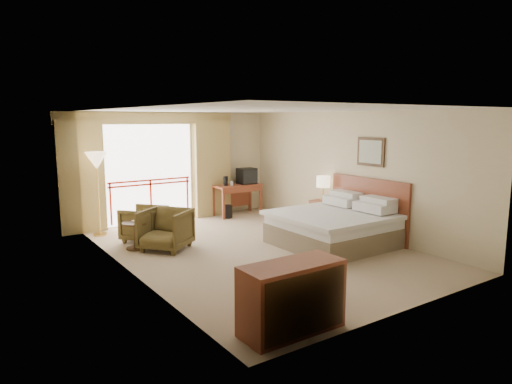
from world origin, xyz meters
TOP-DOWN VIEW (x-y plane):
  - floor at (0.00, 0.00)m, footprint 7.00×7.00m
  - ceiling at (0.00, 0.00)m, footprint 7.00×7.00m
  - wall_back at (0.00, 3.50)m, footprint 5.00×0.00m
  - wall_front at (0.00, -3.50)m, footprint 5.00×0.00m
  - wall_left at (-2.50, 0.00)m, footprint 0.00×7.00m
  - wall_right at (2.50, 0.00)m, footprint 0.00×7.00m
  - balcony_door at (-0.80, 3.48)m, footprint 2.40×0.00m
  - balcony_railing at (-0.80, 3.46)m, footprint 2.09×0.03m
  - curtain_left at (-2.45, 3.35)m, footprint 1.00×0.26m
  - curtain_right at (0.85, 3.35)m, footprint 1.00×0.26m
  - valance at (-0.80, 3.38)m, footprint 4.40×0.22m
  - hvac_vent at (1.30, 3.47)m, footprint 0.50×0.04m
  - bed at (1.50, -0.60)m, footprint 2.13×2.06m
  - headboard at (2.46, -0.60)m, footprint 0.06×2.10m
  - framed_art at (2.47, -0.60)m, footprint 0.04×0.72m
  - nightstand at (2.26, 0.55)m, footprint 0.50×0.58m
  - table_lamp at (2.26, 0.60)m, footprint 0.31×0.31m
  - phone at (2.21, 0.40)m, footprint 0.18×0.15m
  - desk at (1.40, 3.03)m, footprint 1.26×0.61m
  - tv at (1.70, 2.97)m, footprint 0.46×0.37m
  - coffee_maker at (1.05, 2.98)m, footprint 0.14×0.14m
  - cup at (1.20, 2.93)m, footprint 0.10×0.10m
  - wastebasket at (1.01, 2.83)m, footprint 0.32×0.32m
  - armchair_far at (-1.58, 1.88)m, footprint 1.11×1.12m
  - armchair_near at (-1.47, 1.01)m, footprint 1.22×1.22m
  - side_table at (-1.96, 1.37)m, footprint 0.49×0.49m
  - book at (-1.96, 1.37)m, footprint 0.21×0.24m
  - floor_lamp at (-2.22, 2.88)m, footprint 0.47×0.47m
  - dresser at (-1.62, -3.11)m, footprint 1.27×0.54m

SIDE VIEW (x-z plane):
  - floor at x=0.00m, z-range 0.00..0.00m
  - armchair_far at x=-1.58m, z-range -0.36..0.36m
  - armchair_near at x=-1.47m, z-range -0.40..0.40m
  - wastebasket at x=1.01m, z-range 0.00..0.33m
  - nightstand at x=2.26m, z-range 0.00..0.66m
  - side_table at x=-1.96m, z-range 0.10..0.63m
  - bed at x=1.50m, z-range -0.11..0.86m
  - dresser at x=-1.62m, z-range 0.00..0.85m
  - book at x=-1.96m, z-range 0.53..0.55m
  - desk at x=1.40m, z-range 0.23..1.05m
  - headboard at x=2.46m, z-range 0.00..1.30m
  - phone at x=2.21m, z-range 0.66..0.74m
  - balcony_railing at x=-0.80m, z-range 0.30..1.32m
  - cup at x=1.20m, z-range 0.82..0.93m
  - coffee_maker at x=1.05m, z-range 0.82..1.06m
  - tv at x=1.70m, z-range 0.82..1.24m
  - table_lamp at x=2.26m, z-range 0.81..1.36m
  - balcony_door at x=-0.80m, z-range 0.00..2.40m
  - curtain_left at x=-2.45m, z-range 0.00..2.50m
  - curtain_right at x=0.85m, z-range 0.00..2.50m
  - wall_left at x=-2.50m, z-range -2.15..4.85m
  - wall_right at x=2.50m, z-range -2.15..4.85m
  - wall_back at x=0.00m, z-range -1.15..3.85m
  - wall_front at x=0.00m, z-range -1.15..3.85m
  - floor_lamp at x=-2.22m, z-range 0.66..2.49m
  - framed_art at x=2.47m, z-range 1.55..2.15m
  - hvac_vent at x=1.30m, z-range 2.10..2.60m
  - valance at x=-0.80m, z-range 2.41..2.69m
  - ceiling at x=0.00m, z-range 2.70..2.70m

